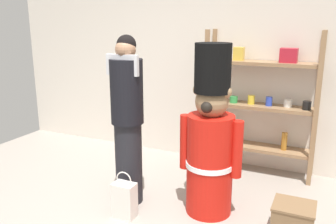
{
  "coord_description": "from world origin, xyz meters",
  "views": [
    {
      "loc": [
        1.34,
        -2.3,
        1.85
      ],
      "look_at": [
        -0.05,
        0.71,
        1.0
      ],
      "focal_mm": 37.85,
      "sensor_mm": 36.0,
      "label": 1
    }
  ],
  "objects_px": {
    "teddy_bear_guard": "(210,142)",
    "person_shopper": "(128,119)",
    "shopping_bag": "(124,199)",
    "display_crate": "(293,221)",
    "merchandise_shelf": "(261,102)"
  },
  "relations": [
    {
      "from": "person_shopper",
      "to": "display_crate",
      "type": "distance_m",
      "value": 1.8
    },
    {
      "from": "person_shopper",
      "to": "display_crate",
      "type": "relative_size",
      "value": 4.86
    },
    {
      "from": "teddy_bear_guard",
      "to": "person_shopper",
      "type": "distance_m",
      "value": 0.86
    },
    {
      "from": "merchandise_shelf",
      "to": "person_shopper",
      "type": "relative_size",
      "value": 1.02
    },
    {
      "from": "merchandise_shelf",
      "to": "shopping_bag",
      "type": "distance_m",
      "value": 2.03
    },
    {
      "from": "teddy_bear_guard",
      "to": "display_crate",
      "type": "relative_size",
      "value": 4.68
    },
    {
      "from": "display_crate",
      "to": "shopping_bag",
      "type": "bearing_deg",
      "value": -167.81
    },
    {
      "from": "shopping_bag",
      "to": "teddy_bear_guard",
      "type": "bearing_deg",
      "value": 31.74
    },
    {
      "from": "shopping_bag",
      "to": "display_crate",
      "type": "bearing_deg",
      "value": 12.19
    },
    {
      "from": "merchandise_shelf",
      "to": "shopping_bag",
      "type": "xyz_separation_m",
      "value": [
        -0.95,
        -1.64,
        -0.72
      ]
    },
    {
      "from": "person_shopper",
      "to": "shopping_bag",
      "type": "distance_m",
      "value": 0.79
    },
    {
      "from": "merchandise_shelf",
      "to": "person_shopper",
      "type": "bearing_deg",
      "value": -128.53
    },
    {
      "from": "shopping_bag",
      "to": "display_crate",
      "type": "relative_size",
      "value": 1.31
    },
    {
      "from": "display_crate",
      "to": "person_shopper",
      "type": "bearing_deg",
      "value": -178.73
    },
    {
      "from": "shopping_bag",
      "to": "display_crate",
      "type": "xyz_separation_m",
      "value": [
        1.52,
        0.33,
        -0.02
      ]
    }
  ]
}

